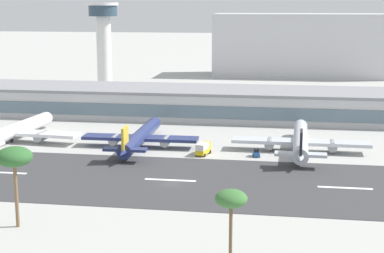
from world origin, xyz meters
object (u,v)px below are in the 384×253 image
Objects in this scene: terminal_building at (234,103)px; service_baggage_tug_1 at (256,153)px; airliner_gold_tail_gate_1 at (140,138)px; service_box_truck_0 at (203,148)px; control_tower at (104,38)px; palm_tree_0 at (231,200)px; palm_tree_2 at (14,158)px; airliner_black_tail_gate_2 at (301,142)px; distant_hotel_block at (301,45)px; airliner_blue_tail_gate_0 at (12,132)px.

terminal_building reaches higher than service_baggage_tug_1.
airliner_gold_tail_gate_1 reaches higher than service_box_truck_0.
control_tower is 104.87m from airliner_gold_tail_gate_1.
service_box_truck_0 is 0.52× the size of palm_tree_0.
palm_tree_2 reaches higher than airliner_gold_tail_gate_1.
airliner_gold_tail_gate_1 is 44.91m from airliner_black_tail_gate_2.
palm_tree_2 reaches higher than airliner_black_tail_gate_2.
terminal_building is 13.94× the size of palm_tree_2.
control_tower reaches higher than service_baggage_tug_1.
distant_hotel_block reaches higher than palm_tree_2.
service_baggage_tug_1 is at bearing -94.32° from distant_hotel_block.
airliner_blue_tail_gate_0 is at bearing 133.21° from palm_tree_0.
airliner_black_tail_gate_2 is at bearing -48.11° from control_tower.
distant_hotel_block reaches higher than service_baggage_tug_1.
palm_tree_2 is (-54.62, -246.93, -4.17)m from distant_hotel_block.
airliner_black_tail_gate_2 is at bearing -84.92° from airliner_blue_tail_gate_0.
airliner_gold_tail_gate_1 is (38.72, -94.88, -22.30)m from control_tower.
airliner_black_tail_gate_2 reaches higher than service_baggage_tug_1.
airliner_gold_tail_gate_1 is 3.63× the size of palm_tree_0.
airliner_gold_tail_gate_1 is 6.98× the size of service_box_truck_0.
terminal_building is at bearing 26.01° from airliner_black_tail_gate_2.
control_tower is at bearing 21.40° from airliner_gold_tail_gate_1.
terminal_building is 56.56m from service_baggage_tug_1.
airliner_black_tail_gate_2 is 13.51× the size of service_baggage_tug_1.
control_tower is 11.95× the size of service_baggage_tug_1.
distant_hotel_block is 7.74× the size of palm_tree_0.
control_tower is 6.31× the size of service_box_truck_0.
palm_tree_2 reaches higher than service_baggage_tug_1.
control_tower is at bearing -151.38° from service_baggage_tug_1.
airliner_blue_tail_gate_0 reaches higher than airliner_black_tail_gate_2.
service_baggage_tug_1 is at bearing -78.73° from terminal_building.
airliner_blue_tail_gate_0 is at bearing -90.11° from control_tower.
terminal_building is 4.61× the size of airliner_black_tail_gate_2.
palm_tree_0 is at bearing -15.11° from palm_tree_2.
palm_tree_2 reaches higher than palm_tree_0.
control_tower is 127.17m from airliner_black_tail_gate_2.
palm_tree_0 is 41.61m from palm_tree_2.
palm_tree_0 is (10.69, -125.50, 5.51)m from terminal_building.
airliner_blue_tail_gate_0 is at bearing -102.06° from service_baggage_tug_1.
terminal_building is 32.84× the size of service_box_truck_0.
airliner_blue_tail_gate_0 is at bearing 115.76° from palm_tree_2.
airliner_black_tail_gate_2 is (83.60, -93.22, -22.24)m from control_tower.
control_tower reaches higher than service_box_truck_0.
service_box_truck_0 is at bearing -93.34° from terminal_building.
palm_tree_2 is (-52.14, -65.93, 9.98)m from airliner_black_tail_gate_2.
terminal_building is at bearing -24.53° from airliner_gold_tail_gate_1.
control_tower is 0.88× the size of airliner_black_tail_gate_2.
airliner_blue_tail_gate_0 is (-86.24, -181.40, -14.08)m from distant_hotel_block.
distant_hotel_block is at bearing 86.78° from palm_tree_0.
terminal_building is 53.82m from airliner_black_tail_gate_2.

